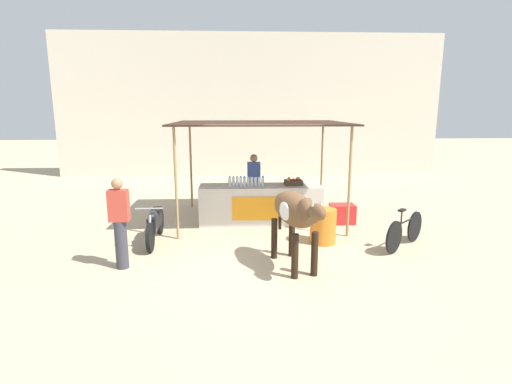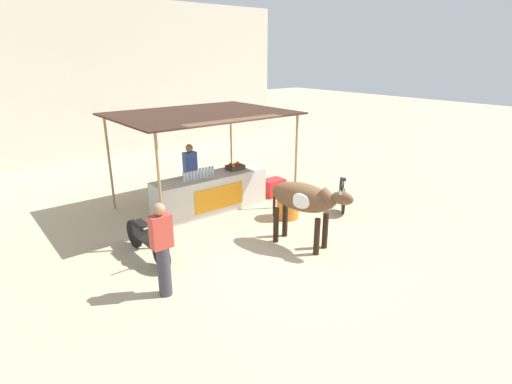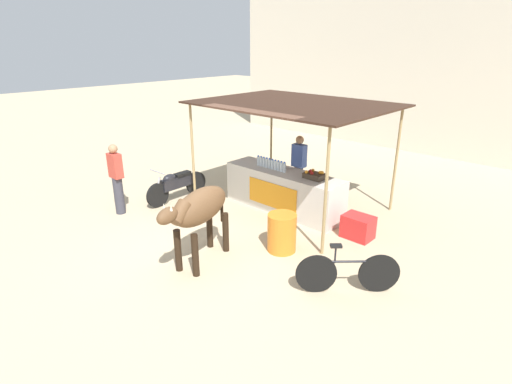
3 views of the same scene
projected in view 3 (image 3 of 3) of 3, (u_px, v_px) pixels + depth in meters
ground_plane at (214, 241)px, 8.06m from camera, size 60.00×60.00×0.00m
building_wall_far at (424, 68)px, 13.70m from camera, size 16.00×0.50×5.85m
stall_counter at (283, 191)px, 9.40m from camera, size 3.00×0.82×0.96m
stall_awning at (294, 107)px, 8.93m from camera, size 4.20×3.20×2.49m
water_bottle_row at (271, 164)px, 9.38m from camera, size 0.88×0.07×0.25m
fruit_crate at (315, 175)px, 8.72m from camera, size 0.44×0.32×0.18m
vendor_behind_counter at (299, 168)px, 9.87m from camera, size 0.34×0.22×1.65m
cooler_box at (358, 227)px, 8.11m from camera, size 0.60×0.44×0.48m
water_barrel at (282, 233)px, 7.58m from camera, size 0.55×0.55×0.75m
cow at (199, 209)px, 6.94m from camera, size 0.87×1.85×1.44m
motorcycle_parked at (177, 184)px, 9.98m from camera, size 0.55×1.80×0.90m
bicycle_leaning at (347, 273)px, 6.31m from camera, size 1.23×1.17×0.85m
passerby_on_street at (117, 179)px, 9.07m from camera, size 0.34×0.22×1.65m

